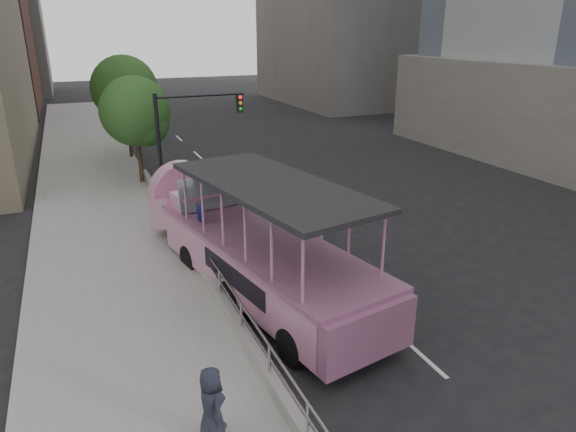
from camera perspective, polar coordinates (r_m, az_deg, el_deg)
name	(u,v)px	position (r m, az deg, el deg)	size (l,w,h in m)	color
ground	(347,323)	(14.95, 6.59, -11.73)	(160.00, 160.00, 0.00)	black
sidewalk	(105,228)	(22.34, -19.67, -1.31)	(5.50, 80.00, 0.30)	#A1A09B
kerb_wall	(220,297)	(15.28, -7.51, -8.95)	(0.24, 30.00, 0.36)	#9C9C97
guardrail	(219,277)	(14.97, -7.63, -6.72)	(0.07, 22.00, 0.71)	#A9A9AD
duck_boat	(247,243)	(16.45, -4.63, -3.04)	(4.83, 11.73, 3.80)	black
car	(296,216)	(20.94, 0.88, -0.03)	(1.54, 3.83, 1.30)	silver
pedestrian_far	(212,405)	(10.51, -8.49, -20.09)	(0.79, 0.52, 1.62)	#222432
parking_sign	(201,232)	(17.05, -9.60, -1.74)	(0.10, 0.56, 2.50)	black
traffic_signal	(184,130)	(24.33, -11.46, 9.38)	(4.20, 0.32, 5.20)	black
street_tree_near	(138,114)	(27.37, -16.37, 10.82)	(3.52, 3.52, 5.72)	#342417
street_tree_far	(127,91)	(33.25, -17.50, 13.07)	(3.97, 3.97, 6.45)	#342417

